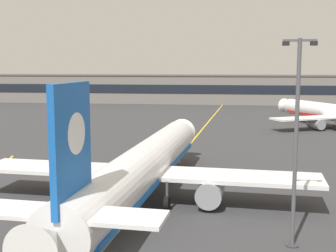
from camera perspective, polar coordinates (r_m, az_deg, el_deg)
The scene contains 5 objects.
taxiway_centreline at distance 59.25m, azimuth 0.99°, elevation -4.49°, with size 0.30×180.00×0.01m, color yellow.
airliner_foreground at distance 41.22m, azimuth -3.15°, elevation -5.18°, with size 32.27×41.53×11.65m.
apron_lamp_post at distance 31.65m, azimuth 15.98°, elevation -1.82°, with size 2.24×0.90×14.37m.
safety_cone_by_nose_gear at distance 58.10m, azimuth 1.44°, elevation -4.49°, with size 0.44×0.44×0.55m.
terminal_building at distance 148.13m, azimuth 6.04°, elevation 4.70°, with size 155.48×12.40×9.37m.
Camera 1 is at (6.36, -27.53, 12.63)m, focal length 47.90 mm.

